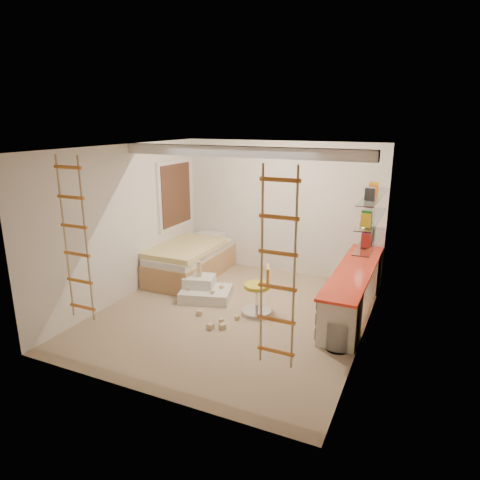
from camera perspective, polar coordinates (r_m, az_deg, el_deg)
The scene contains 15 objects.
floor at distance 6.90m, azimuth -1.05°, elevation -9.86°, with size 4.50×4.50×0.00m, color tan.
ceiling_beam at distance 6.51m, azimuth -0.00°, elevation 11.69°, with size 4.00×0.18×0.16m, color white.
window_frame at distance 8.62m, azimuth -8.71°, elevation 6.01°, with size 0.06×1.15×1.35m, color white.
window_blind at distance 8.60m, azimuth -8.48°, elevation 6.00°, with size 0.02×1.00×1.20m, color #4C2D1E.
rope_ladder_left at distance 5.77m, azimuth -21.09°, elevation -0.04°, with size 0.41×0.04×2.13m, color orange, non-canonical shape.
rope_ladder_right at distance 4.34m, azimuth 5.05°, elevation -4.06°, with size 0.41×0.04×2.13m, color orange, non-canonical shape.
waste_bin at distance 6.00m, azimuth 12.94°, elevation -12.36°, with size 0.31×0.31×0.39m, color white.
desk at distance 7.03m, azimuth 14.88°, elevation -6.30°, with size 0.56×2.80×0.75m.
shelves at distance 6.95m, azimuth 17.14°, elevation 2.74°, with size 0.25×1.80×0.71m.
bed at distance 8.43m, azimuth -6.58°, elevation -2.68°, with size 1.02×2.00×0.69m.
task_lamp at distance 7.72m, azimuth 16.16°, elevation 1.31°, with size 0.14×0.36×0.57m.
swivel_chair at distance 6.82m, azimuth 2.47°, elevation -7.46°, with size 0.60×0.60×0.79m.
play_platform at distance 7.45m, azimuth -4.79°, elevation -6.69°, with size 0.98×0.85×0.37m.
toy_blocks at distance 7.00m, azimuth -4.16°, elevation -7.45°, with size 1.12×1.14×0.64m.
books at distance 6.94m, azimuth 17.19°, elevation 3.26°, with size 0.14×0.70×0.92m.
Camera 1 is at (2.68, -5.61, 2.98)m, focal length 32.00 mm.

